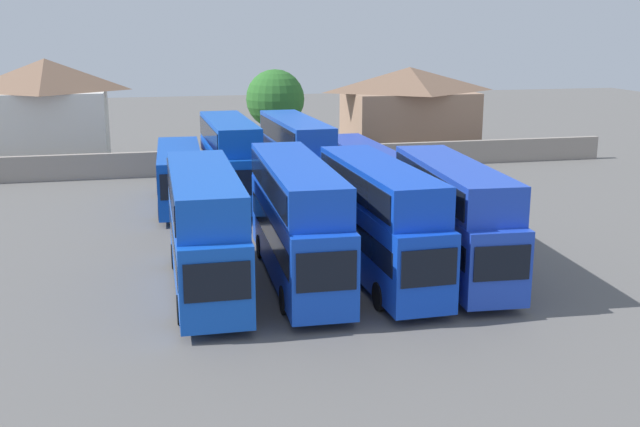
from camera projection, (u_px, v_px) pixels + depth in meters
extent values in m
plane|color=#605E5B|center=(269.00, 193.00, 50.05)|extent=(140.00, 140.00, 0.00)
cube|color=gray|center=(253.00, 160.00, 56.74)|extent=(56.00, 0.50, 1.80)
cube|color=blue|center=(206.00, 247.00, 31.34)|extent=(2.66, 10.97, 3.02)
cube|color=black|center=(217.00, 282.00, 26.04)|extent=(2.27, 0.10, 1.36)
cube|color=black|center=(206.00, 239.00, 31.25)|extent=(2.70, 10.09, 0.95)
cube|color=blue|center=(203.00, 190.00, 31.05)|extent=(2.61, 10.42, 1.58)
cube|color=black|center=(203.00, 190.00, 31.05)|extent=(2.70, 9.88, 1.11)
cylinder|color=black|center=(246.00, 305.00, 28.68)|extent=(0.31, 1.10, 1.10)
cylinder|color=black|center=(181.00, 310.00, 28.19)|extent=(0.31, 1.10, 1.10)
cylinder|color=black|center=(228.00, 253.00, 35.12)|extent=(0.31, 1.10, 1.10)
cylinder|color=black|center=(175.00, 256.00, 34.63)|extent=(0.31, 1.10, 1.10)
cube|color=blue|center=(297.00, 237.00, 32.57)|extent=(2.71, 11.93, 3.18)
cube|color=black|center=(326.00, 272.00, 26.81)|extent=(2.15, 0.13, 1.43)
cube|color=black|center=(297.00, 228.00, 32.48)|extent=(2.73, 10.98, 1.00)
cube|color=blue|center=(296.00, 181.00, 32.28)|extent=(2.65, 11.34, 1.56)
cube|color=black|center=(296.00, 181.00, 32.28)|extent=(2.72, 10.74, 1.09)
cylinder|color=black|center=(343.00, 296.00, 29.62)|extent=(0.32, 1.11, 1.10)
cylinder|color=black|center=(285.00, 300.00, 29.18)|extent=(0.32, 1.11, 1.10)
cylinder|color=black|center=(308.00, 244.00, 36.63)|extent=(0.32, 1.11, 1.10)
cylinder|color=black|center=(261.00, 246.00, 36.19)|extent=(0.32, 1.11, 1.10)
cube|color=blue|center=(380.00, 238.00, 32.69)|extent=(2.72, 10.96, 3.05)
cube|color=black|center=(429.00, 268.00, 27.46)|extent=(2.11, 0.14, 1.37)
cube|color=black|center=(380.00, 229.00, 32.61)|extent=(2.73, 10.09, 0.96)
cube|color=blue|center=(379.00, 183.00, 32.39)|extent=(2.65, 10.42, 1.58)
cube|color=black|center=(379.00, 183.00, 32.39)|extent=(2.73, 9.88, 1.11)
cylinder|color=black|center=(434.00, 291.00, 30.10)|extent=(0.33, 1.11, 1.10)
cylinder|color=black|center=(380.00, 296.00, 29.57)|extent=(0.33, 1.11, 1.10)
cylinder|color=black|center=(378.00, 245.00, 36.46)|extent=(0.33, 1.11, 1.10)
cylinder|color=black|center=(333.00, 248.00, 35.93)|extent=(0.33, 1.11, 1.10)
cube|color=blue|center=(453.00, 234.00, 33.49)|extent=(3.09, 10.91, 2.95)
cube|color=black|center=(502.00, 263.00, 28.22)|extent=(2.16, 0.21, 1.33)
cube|color=black|center=(454.00, 226.00, 33.41)|extent=(3.08, 10.05, 0.93)
cube|color=blue|center=(453.00, 182.00, 33.21)|extent=(3.01, 10.37, 1.56)
cube|color=black|center=(453.00, 182.00, 33.21)|extent=(3.06, 9.84, 1.09)
cylinder|color=black|center=(506.00, 286.00, 30.77)|extent=(0.36, 1.12, 1.10)
cylinder|color=black|center=(452.00, 289.00, 30.42)|extent=(0.36, 1.12, 1.10)
cylinder|color=black|center=(452.00, 240.00, 37.18)|extent=(0.36, 1.12, 1.10)
cylinder|color=black|center=(406.00, 242.00, 36.83)|extent=(0.36, 1.12, 1.10)
cube|color=blue|center=(180.00, 175.00, 46.01)|extent=(2.82, 10.49, 3.11)
cube|color=black|center=(181.00, 187.00, 40.93)|extent=(2.18, 0.15, 1.40)
cube|color=black|center=(180.00, 169.00, 45.92)|extent=(2.84, 9.66, 0.98)
cylinder|color=black|center=(202.00, 209.00, 43.46)|extent=(0.34, 1.11, 1.10)
cylinder|color=black|center=(161.00, 211.00, 43.05)|extent=(0.34, 1.11, 1.10)
cylinder|color=black|center=(198.00, 186.00, 49.62)|extent=(0.34, 1.11, 1.10)
cylinder|color=black|center=(162.00, 187.00, 49.20)|extent=(0.34, 1.11, 1.10)
cube|color=blue|center=(231.00, 172.00, 46.77)|extent=(2.79, 10.24, 3.12)
cube|color=black|center=(244.00, 183.00, 41.88)|extent=(2.19, 0.15, 1.40)
cube|color=black|center=(230.00, 166.00, 46.68)|extent=(2.81, 9.42, 0.98)
cube|color=blue|center=(229.00, 133.00, 46.44)|extent=(2.73, 9.73, 1.62)
cube|color=black|center=(229.00, 133.00, 46.44)|extent=(2.80, 9.22, 1.13)
cylinder|color=black|center=(259.00, 205.00, 44.41)|extent=(0.33, 1.11, 1.10)
cylinder|color=black|center=(219.00, 207.00, 43.86)|extent=(0.33, 1.11, 1.10)
cylinder|color=black|center=(242.00, 183.00, 50.34)|extent=(0.33, 1.11, 1.10)
cylinder|color=black|center=(207.00, 185.00, 49.78)|extent=(0.33, 1.11, 1.10)
cube|color=blue|center=(297.00, 170.00, 47.42)|extent=(2.93, 10.75, 3.12)
cube|color=black|center=(320.00, 181.00, 42.33)|extent=(2.12, 0.18, 1.40)
cube|color=black|center=(297.00, 164.00, 47.33)|extent=(2.93, 9.90, 0.98)
cube|color=blue|center=(296.00, 132.00, 47.10)|extent=(2.85, 10.22, 1.59)
cube|color=black|center=(296.00, 132.00, 47.10)|extent=(2.92, 9.69, 1.11)
cylinder|color=black|center=(329.00, 203.00, 44.95)|extent=(0.35, 1.11, 1.10)
cylinder|color=black|center=(292.00, 205.00, 44.37)|extent=(0.35, 1.11, 1.10)
cylinder|color=black|center=(301.00, 181.00, 51.12)|extent=(0.35, 1.11, 1.10)
cylinder|color=black|center=(269.00, 183.00, 50.54)|extent=(0.35, 1.11, 1.10)
cube|color=#1F3EBC|center=(363.00, 168.00, 48.63)|extent=(2.78, 10.93, 2.91)
cube|color=black|center=(392.00, 180.00, 43.41)|extent=(2.24, 0.13, 1.31)
cube|color=black|center=(363.00, 163.00, 48.55)|extent=(2.80, 10.06, 0.92)
cylinder|color=black|center=(398.00, 198.00, 46.04)|extent=(0.32, 1.11, 1.10)
cylinder|color=black|center=(361.00, 201.00, 45.49)|extent=(0.32, 1.11, 1.10)
cylinder|color=black|center=(365.00, 177.00, 52.39)|extent=(0.32, 1.11, 1.10)
cylinder|color=black|center=(332.00, 179.00, 51.84)|extent=(0.32, 1.11, 1.10)
cube|color=silver|center=(50.00, 128.00, 59.49)|extent=(8.59, 6.60, 5.69)
pyramid|color=brown|center=(45.00, 75.00, 58.52)|extent=(9.02, 6.93, 2.43)
cube|color=#9E7A60|center=(408.00, 122.00, 65.70)|extent=(10.27, 7.30, 5.11)
pyramid|color=brown|center=(410.00, 79.00, 64.85)|extent=(10.78, 7.67, 2.02)
cylinder|color=brown|center=(276.00, 142.00, 59.35)|extent=(0.45, 0.45, 3.57)
sphere|color=#2D6B28|center=(275.00, 99.00, 58.55)|extent=(4.43, 4.43, 4.43)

